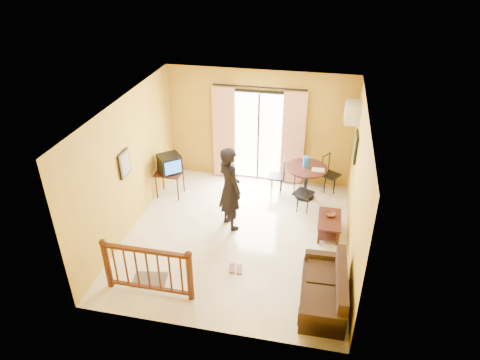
% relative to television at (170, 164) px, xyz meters
% --- Properties ---
extents(ground, '(5.00, 5.00, 0.00)m').
position_rel_television_xyz_m(ground, '(1.87, -1.24, -0.85)').
color(ground, beige).
rests_on(ground, ground).
extents(room_shell, '(5.00, 5.00, 5.00)m').
position_rel_television_xyz_m(room_shell, '(1.87, -1.24, 0.86)').
color(room_shell, white).
rests_on(room_shell, ground).
extents(balcony_door, '(2.25, 0.14, 2.46)m').
position_rel_television_xyz_m(balcony_door, '(1.87, 1.20, 0.34)').
color(balcony_door, black).
rests_on(balcony_door, ground).
extents(tv_table, '(0.63, 0.52, 0.63)m').
position_rel_television_xyz_m(tv_table, '(-0.03, 0.00, -0.30)').
color(tv_table, black).
rests_on(tv_table, ground).
extents(television, '(0.65, 0.64, 0.43)m').
position_rel_television_xyz_m(television, '(0.00, 0.00, 0.00)').
color(television, black).
rests_on(television, tv_table).
extents(picture_left, '(0.05, 0.42, 0.52)m').
position_rel_television_xyz_m(picture_left, '(-0.35, -1.44, 0.70)').
color(picture_left, black).
rests_on(picture_left, room_shell).
extents(dining_table, '(0.96, 0.96, 0.80)m').
position_rel_television_xyz_m(dining_table, '(3.11, 0.57, -0.21)').
color(dining_table, black).
rests_on(dining_table, ground).
extents(water_jug, '(0.14, 0.14, 0.26)m').
position_rel_television_xyz_m(water_jug, '(3.09, 0.58, 0.08)').
color(water_jug, blue).
rests_on(water_jug, dining_table).
extents(serving_tray, '(0.28, 0.18, 0.02)m').
position_rel_television_xyz_m(serving_tray, '(3.37, 0.47, -0.04)').
color(serving_tray, beige).
rests_on(serving_tray, dining_table).
extents(dining_chairs, '(1.74, 1.50, 0.95)m').
position_rel_television_xyz_m(dining_chairs, '(3.07, 0.51, -0.85)').
color(dining_chairs, black).
rests_on(dining_chairs, ground).
extents(air_conditioner, '(0.31, 0.60, 0.40)m').
position_rel_television_xyz_m(air_conditioner, '(3.96, 0.71, 1.30)').
color(air_conditioner, silver).
rests_on(air_conditioner, room_shell).
extents(botanical_print, '(0.05, 0.50, 0.60)m').
position_rel_television_xyz_m(botanical_print, '(4.08, 0.06, 0.80)').
color(botanical_print, black).
rests_on(botanical_print, room_shell).
extents(coffee_table, '(0.47, 0.84, 0.37)m').
position_rel_television_xyz_m(coffee_table, '(3.72, -0.78, -0.60)').
color(coffee_table, black).
rests_on(coffee_table, ground).
extents(bowl, '(0.27, 0.27, 0.07)m').
position_rel_television_xyz_m(bowl, '(3.72, -0.68, -0.44)').
color(bowl, brown).
rests_on(bowl, coffee_table).
extents(sofa, '(0.76, 1.58, 0.75)m').
position_rel_television_xyz_m(sofa, '(3.72, -2.79, -0.57)').
color(sofa, black).
rests_on(sofa, ground).
extents(standing_person, '(0.79, 0.79, 1.85)m').
position_rel_television_xyz_m(standing_person, '(1.64, -0.92, 0.08)').
color(standing_person, black).
rests_on(standing_person, ground).
extents(stair_balustrade, '(1.63, 0.13, 1.04)m').
position_rel_television_xyz_m(stair_balustrade, '(0.72, -3.14, -0.28)').
color(stair_balustrade, '#471E0F').
rests_on(stair_balustrade, ground).
extents(doormat, '(0.66, 0.49, 0.02)m').
position_rel_television_xyz_m(doormat, '(0.59, -2.86, -0.84)').
color(doormat, '#504740').
rests_on(doormat, ground).
extents(sandals, '(0.28, 0.26, 0.03)m').
position_rel_television_xyz_m(sandals, '(2.06, -2.27, -0.83)').
color(sandals, brown).
rests_on(sandals, ground).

